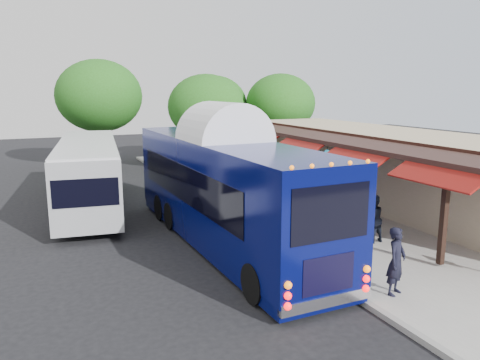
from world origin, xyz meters
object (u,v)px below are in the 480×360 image
ped_b (373,219)px  ped_c (311,194)px  ped_a (396,261)px  city_bus (89,171)px  ped_d (258,175)px  coach_bus (224,185)px

ped_b → ped_c: 3.94m
ped_a → city_bus: bearing=88.8°
ped_c → ped_d: bearing=-135.0°
ped_c → ped_b: bearing=47.6°
city_bus → ped_a: (6.38, -14.00, -0.68)m
ped_b → ped_c: (-0.11, 3.94, 0.11)m
ped_a → ped_b: 4.43m
city_bus → ped_b: bearing=-42.3°
coach_bus → ped_a: coach_bus is taller
ped_b → ped_a: bearing=55.0°
coach_bus → ped_b: 5.53m
ped_d → city_bus: bearing=-14.4°
coach_bus → city_bus: coach_bus is taller
ped_a → ped_b: size_ratio=1.07×
coach_bus → city_bus: size_ratio=1.07×
ped_c → city_bus: bearing=-80.2°
city_bus → ped_c: (8.59, -6.29, -0.64)m
ped_b → ped_c: ped_c is taller
city_bus → ped_a: city_bus is taller
coach_bus → ped_d: (4.79, 6.98, -1.20)m
coach_bus → ped_a: bearing=-69.7°
ped_d → ped_c: bearing=79.9°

